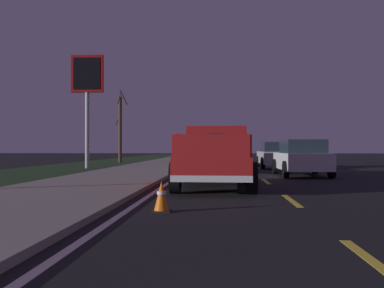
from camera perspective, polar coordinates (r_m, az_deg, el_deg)
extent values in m
plane|color=black|center=(28.11, 6.87, -2.92)|extent=(144.00, 144.00, 0.00)
cube|color=gray|center=(28.35, -4.72, -2.78)|extent=(108.00, 4.00, 0.12)
cube|color=#1E3819|center=(29.50, -14.38, -2.79)|extent=(108.00, 6.00, 0.01)
cube|color=yellow|center=(5.26, 21.93, -13.64)|extent=(2.40, 0.14, 0.01)
cube|color=yellow|center=(10.74, 12.26, -6.88)|extent=(2.40, 0.14, 0.01)
cube|color=yellow|center=(16.58, 9.18, -4.62)|extent=(2.40, 0.14, 0.01)
cube|color=yellow|center=(23.20, 7.57, -3.43)|extent=(2.40, 0.14, 0.01)
cube|color=yellow|center=(28.28, 6.85, -2.90)|extent=(2.40, 0.14, 0.01)
cube|color=yellow|center=(33.50, 6.34, -2.52)|extent=(2.40, 0.14, 0.01)
cube|color=yellow|center=(39.33, 5.94, -2.21)|extent=(2.40, 0.14, 0.01)
cube|color=yellow|center=(44.69, 5.65, -2.00)|extent=(2.40, 0.14, 0.01)
cube|color=yellow|center=(49.79, 5.44, -1.85)|extent=(2.40, 0.14, 0.01)
cube|color=yellow|center=(55.43, 5.25, -1.70)|extent=(2.40, 0.14, 0.01)
cube|color=yellow|center=(62.42, 5.07, -1.57)|extent=(2.40, 0.14, 0.01)
cube|color=yellow|center=(68.01, 4.95, -1.47)|extent=(2.40, 0.14, 0.01)
cube|color=yellow|center=(74.67, 4.82, -1.38)|extent=(2.40, 0.14, 0.01)
cube|color=yellow|center=(79.89, 4.74, -1.32)|extent=(2.40, 0.14, 0.01)
cube|color=silver|center=(28.12, -0.07, -2.91)|extent=(108.00, 0.14, 0.01)
cube|color=maroon|center=(13.80, 3.00, -2.69)|extent=(5.46, 2.17, 0.60)
cube|color=maroon|center=(14.98, 3.19, 0.36)|extent=(2.22, 1.91, 0.90)
cube|color=#1E2833|center=(13.93, 3.02, 0.62)|extent=(0.09, 1.44, 0.50)
cube|color=maroon|center=(12.79, -1.42, -0.27)|extent=(3.03, 0.18, 0.56)
cube|color=maroon|center=(12.70, 7.03, -0.26)|extent=(3.03, 0.18, 0.56)
cube|color=maroon|center=(11.13, 2.41, -0.24)|extent=(0.14, 1.88, 0.56)
cube|color=silver|center=(11.16, 2.41, -4.35)|extent=(0.18, 2.00, 0.16)
cube|color=red|center=(11.22, -1.67, 0.78)|extent=(0.06, 0.14, 0.20)
cube|color=red|center=(11.13, 6.53, 0.79)|extent=(0.06, 0.14, 0.20)
ellipsoid|color=#232833|center=(12.71, 2.79, -0.09)|extent=(2.64, 1.60, 0.64)
sphere|color=silver|center=(13.23, 1.33, -0.71)|extent=(0.40, 0.40, 0.40)
sphere|color=beige|center=(12.10, 4.08, -0.82)|extent=(0.34, 0.34, 0.34)
cylinder|color=black|center=(15.66, -0.38, -3.34)|extent=(0.84, 0.28, 0.84)
cylinder|color=black|center=(15.58, 6.96, -3.35)|extent=(0.84, 0.28, 0.84)
cylinder|color=black|center=(12.13, -2.10, -4.18)|extent=(0.84, 0.28, 0.84)
cylinder|color=black|center=(12.03, 7.41, -4.21)|extent=(0.84, 0.28, 0.84)
cube|color=#14592D|center=(35.40, 3.26, -1.40)|extent=(4.41, 1.84, 0.70)
cube|color=#1E2833|center=(35.15, 3.26, -0.38)|extent=(2.48, 1.60, 0.56)
cylinder|color=black|center=(36.91, 1.85, -1.81)|extent=(0.68, 0.22, 0.68)
cylinder|color=black|center=(36.91, 4.65, -1.81)|extent=(0.68, 0.22, 0.68)
cylinder|color=black|center=(33.92, 1.74, -1.93)|extent=(0.68, 0.22, 0.68)
cylinder|color=black|center=(33.92, 4.78, -1.93)|extent=(0.68, 0.22, 0.68)
cube|color=red|center=(33.25, 3.26, -1.37)|extent=(0.09, 1.51, 0.10)
cube|color=silver|center=(20.24, 13.42, -2.08)|extent=(4.43, 1.88, 0.70)
cube|color=#1E2833|center=(19.99, 13.55, -0.30)|extent=(2.49, 1.63, 0.56)
cylinder|color=black|center=(21.58, 10.32, -2.76)|extent=(0.68, 0.22, 0.68)
cylinder|color=black|center=(21.90, 14.99, -2.71)|extent=(0.68, 0.22, 0.68)
cylinder|color=black|center=(18.62, 11.57, -3.12)|extent=(0.68, 0.22, 0.68)
cylinder|color=black|center=(18.99, 16.95, -3.06)|extent=(0.68, 0.22, 0.68)
cube|color=red|center=(18.13, 14.70, -2.11)|extent=(0.11, 1.51, 0.10)
cube|color=#B2B5BA|center=(27.66, 10.33, -1.65)|extent=(4.42, 1.86, 0.70)
cube|color=#1E2833|center=(27.41, 10.39, -0.34)|extent=(2.48, 1.62, 0.56)
cylinder|color=black|center=(29.06, 8.18, -2.17)|extent=(0.68, 0.22, 0.68)
cylinder|color=black|center=(29.28, 11.69, -2.15)|extent=(0.68, 0.22, 0.68)
cylinder|color=black|center=(26.08, 8.79, -2.36)|extent=(0.68, 0.22, 0.68)
cylinder|color=black|center=(26.33, 12.70, -2.34)|extent=(0.68, 0.22, 0.68)
cube|color=red|center=(25.53, 10.96, -1.64)|extent=(0.10, 1.51, 0.10)
cube|color=#9E845B|center=(22.90, 2.90, -1.90)|extent=(4.43, 1.88, 0.70)
cube|color=#1E2833|center=(22.64, 2.88, -0.33)|extent=(2.49, 1.63, 0.56)
cylinder|color=black|center=(24.45, 0.90, -2.49)|extent=(0.68, 0.22, 0.68)
cylinder|color=black|center=(24.39, 5.13, -2.50)|extent=(0.68, 0.22, 0.68)
cylinder|color=black|center=(21.46, 0.37, -2.78)|extent=(0.68, 0.22, 0.68)
cylinder|color=black|center=(21.40, 5.19, -2.78)|extent=(0.68, 0.22, 0.68)
cube|color=red|center=(20.75, 2.72, -1.92)|extent=(0.11, 1.51, 0.10)
cylinder|color=#99999E|center=(27.72, -12.89, 3.95)|extent=(0.24, 0.24, 6.66)
cube|color=maroon|center=(27.98, -12.88, 8.51)|extent=(0.24, 1.90, 2.20)
cube|color=black|center=(27.86, -12.96, 8.55)|extent=(0.04, 1.60, 1.87)
cylinder|color=#423323|center=(37.45, -8.92, 1.76)|extent=(0.28, 0.28, 5.31)
cylinder|color=#423323|center=(37.89, -8.49, 5.74)|extent=(0.68, 0.55, 1.19)
cylinder|color=#423323|center=(38.09, -8.96, 3.88)|extent=(1.13, 0.45, 0.84)
cylinder|color=#423323|center=(37.84, -9.17, 3.05)|extent=(0.68, 0.59, 0.93)
cylinder|color=#423323|center=(37.07, -9.05, 5.60)|extent=(1.20, 0.18, 0.98)
cube|color=black|center=(8.70, -3.82, -8.33)|extent=(0.36, 0.36, 0.03)
cone|color=orange|center=(8.66, -3.82, -6.43)|extent=(0.28, 0.28, 0.55)
cylinder|color=white|center=(8.66, -3.82, -6.07)|extent=(0.17, 0.17, 0.06)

